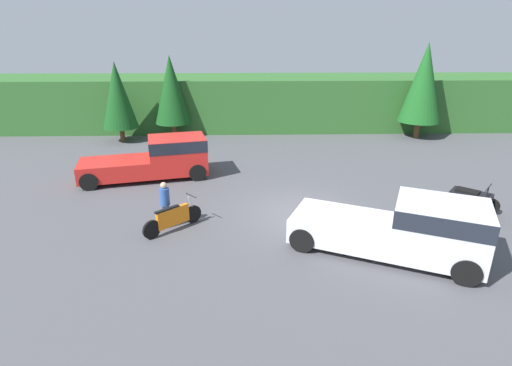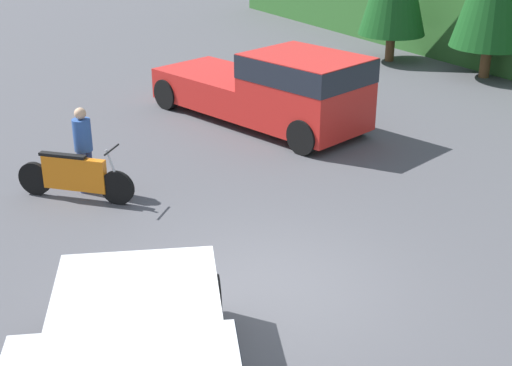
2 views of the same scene
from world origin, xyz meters
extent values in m
plane|color=#4C4C51|center=(0.00, 0.00, 0.00)|extent=(80.00, 80.00, 0.00)
cylinder|color=brown|center=(-10.27, 11.51, 0.46)|extent=(0.31, 0.31, 0.92)
cylinder|color=brown|center=(-7.03, 12.59, 0.49)|extent=(0.33, 0.33, 0.98)
cube|color=red|center=(-5.50, 4.55, 1.10)|extent=(3.11, 2.66, 1.75)
cube|color=#1E232D|center=(-5.50, 4.55, 1.67)|extent=(3.13, 2.68, 0.56)
cube|color=red|center=(-8.42, 3.85, 0.63)|extent=(3.69, 2.80, 0.81)
cylinder|color=black|center=(-4.94, 5.67, 0.41)|extent=(0.86, 0.46, 0.82)
cylinder|color=black|center=(-4.49, 3.80, 0.41)|extent=(0.86, 0.46, 0.82)
cylinder|color=black|center=(-9.72, 4.53, 0.41)|extent=(0.86, 0.46, 0.82)
cylinder|color=black|center=(-9.28, 2.66, 0.41)|extent=(0.86, 0.46, 0.82)
cube|color=silver|center=(1.05, -2.60, 0.63)|extent=(3.81, 3.24, 0.81)
cylinder|color=black|center=(0.47, -1.28, 0.41)|extent=(0.86, 0.60, 0.82)
cylinder|color=black|center=(-0.33, -3.03, 0.41)|extent=(0.86, 0.60, 0.82)
cylinder|color=black|center=(-4.15, -0.82, 0.34)|extent=(0.56, 0.54, 0.68)
cylinder|color=black|center=(-5.44, -2.03, 0.34)|extent=(0.56, 0.54, 0.68)
cube|color=orange|center=(-4.79, -1.42, 0.54)|extent=(1.06, 1.01, 0.66)
cylinder|color=#B7B7BC|center=(-4.19, -0.85, 0.73)|extent=(0.24, 0.23, 0.75)
cylinder|color=black|center=(-4.19, -0.85, 1.12)|extent=(0.44, 0.46, 0.04)
cube|color=black|center=(-4.95, -1.57, 0.90)|extent=(0.79, 0.76, 0.06)
cylinder|color=navy|center=(-5.16, -1.02, 0.43)|extent=(0.25, 0.25, 0.86)
cylinder|color=navy|center=(-5.04, -1.18, 0.43)|extent=(0.25, 0.25, 0.86)
cylinder|color=#2D5199|center=(-5.10, -1.10, 1.18)|extent=(0.50, 0.50, 0.64)
sphere|color=tan|center=(-5.10, -1.10, 1.62)|extent=(0.32, 0.32, 0.23)
camera|label=1|loc=(-2.17, -14.49, 6.71)|focal=28.00mm
camera|label=2|loc=(7.90, -5.14, 5.83)|focal=50.00mm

